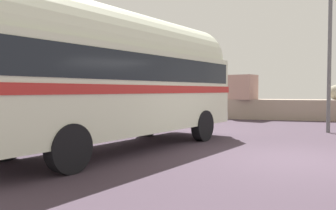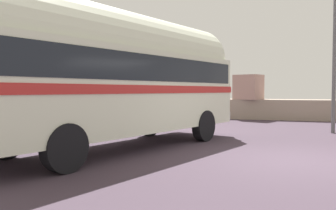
# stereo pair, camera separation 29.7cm
# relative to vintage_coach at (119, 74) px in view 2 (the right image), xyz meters

# --- Properties ---
(ground) EXTENTS (32.00, 26.00, 0.02)m
(ground) POSITION_rel_vintage_coach_xyz_m (4.51, -0.16, -2.04)
(ground) COLOR #3D303C
(breakwater) EXTENTS (31.36, 2.17, 2.45)m
(breakwater) POSITION_rel_vintage_coach_xyz_m (4.56, 11.60, -1.32)
(breakwater) COLOR gray
(breakwater) RESTS_ON ground
(vintage_coach) EXTENTS (4.95, 8.90, 3.70)m
(vintage_coach) POSITION_rel_vintage_coach_xyz_m (0.00, 0.00, 0.00)
(vintage_coach) COLOR black
(vintage_coach) RESTS_ON ground
(lamp_post) EXTENTS (0.89, 0.46, 6.06)m
(lamp_post) POSITION_rel_vintage_coach_xyz_m (5.86, 5.67, 1.39)
(lamp_post) COLOR #5B5B60
(lamp_post) RESTS_ON ground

